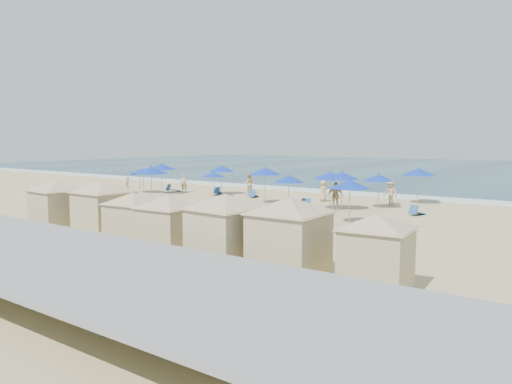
# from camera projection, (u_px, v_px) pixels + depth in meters

# --- Properties ---
(ground) EXTENTS (160.00, 160.00, 0.00)m
(ground) POSITION_uv_depth(u_px,v_px,m) (230.00, 215.00, 30.26)
(ground) COLOR tan
(ground) RESTS_ON ground
(ocean) EXTENTS (160.00, 80.00, 0.06)m
(ocean) POSITION_uv_depth(u_px,v_px,m) (463.00, 170.00, 74.36)
(ocean) COLOR #0D2F4A
(ocean) RESTS_ON ground
(surf_line) EXTENTS (160.00, 2.50, 0.08)m
(surf_line) POSITION_uv_depth(u_px,v_px,m) (345.00, 192.00, 42.68)
(surf_line) COLOR white
(surf_line) RESTS_ON ground
(seawall) EXTENTS (160.00, 6.10, 1.22)m
(seawall) POSITION_uv_depth(u_px,v_px,m) (11.00, 240.00, 19.37)
(seawall) COLOR gray
(seawall) RESTS_ON ground
(trash_bin) EXTENTS (0.91, 0.91, 0.86)m
(trash_bin) POSITION_uv_depth(u_px,v_px,m) (188.00, 218.00, 26.38)
(trash_bin) COLOR black
(trash_bin) RESTS_ON ground
(cabana_0) EXTENTS (4.53, 4.53, 2.85)m
(cabana_0) POSITION_uv_depth(u_px,v_px,m) (58.00, 199.00, 24.34)
(cabana_0) COLOR tan
(cabana_0) RESTS_ON ground
(cabana_1) EXTENTS (4.67, 4.67, 2.93)m
(cabana_1) POSITION_uv_depth(u_px,v_px,m) (103.00, 202.00, 22.97)
(cabana_1) COLOR tan
(cabana_1) RESTS_ON ground
(cabana_2) EXTENTS (4.08, 4.08, 2.57)m
(cabana_2) POSITION_uv_depth(u_px,v_px,m) (134.00, 213.00, 20.95)
(cabana_2) COLOR tan
(cabana_2) RESTS_ON ground
(cabana_3) EXTENTS (4.15, 4.15, 2.61)m
(cabana_3) POSITION_uv_depth(u_px,v_px,m) (168.00, 218.00, 19.53)
(cabana_3) COLOR tan
(cabana_3) RESTS_ON ground
(cabana_4) EXTENTS (4.63, 4.63, 2.92)m
(cabana_4) POSITION_uv_depth(u_px,v_px,m) (226.00, 222.00, 17.54)
(cabana_4) COLOR tan
(cabana_4) RESTS_ON ground
(cabana_5) EXTENTS (4.71, 4.71, 2.95)m
(cabana_5) POSITION_uv_depth(u_px,v_px,m) (289.00, 227.00, 16.29)
(cabana_5) COLOR tan
(cabana_5) RESTS_ON ground
(cabana_6) EXTENTS (4.11, 4.11, 2.59)m
(cabana_6) POSITION_uv_depth(u_px,v_px,m) (377.00, 242.00, 14.91)
(cabana_6) COLOR tan
(cabana_6) RESTS_ON ground
(umbrella_0) EXTENTS (1.82, 1.82, 2.07)m
(umbrella_0) POSITION_uv_depth(u_px,v_px,m) (139.00, 172.00, 42.85)
(umbrella_0) COLOR #A5A8AD
(umbrella_0) RESTS_ON ground
(umbrella_1) EXTENTS (2.33, 2.33, 2.66)m
(umbrella_1) POSITION_uv_depth(u_px,v_px,m) (161.00, 167.00, 41.64)
(umbrella_1) COLOR #A5A8AD
(umbrella_1) RESTS_ON ground
(umbrella_2) EXTENTS (1.80, 1.80, 2.05)m
(umbrella_2) POSITION_uv_depth(u_px,v_px,m) (213.00, 174.00, 39.91)
(umbrella_2) COLOR #A5A8AD
(umbrella_2) RESTS_ON ground
(umbrella_3) EXTENTS (2.41, 2.41, 2.74)m
(umbrella_3) POSITION_uv_depth(u_px,v_px,m) (151.00, 170.00, 35.51)
(umbrella_3) COLOR #A5A8AD
(umbrella_3) RESTS_ON ground
(umbrella_4) EXTENTS (2.17, 2.17, 2.47)m
(umbrella_4) POSITION_uv_depth(u_px,v_px,m) (222.00, 169.00, 41.38)
(umbrella_4) COLOR #A5A8AD
(umbrella_4) RESTS_ON ground
(umbrella_5) EXTENTS (2.35, 2.35, 2.68)m
(umbrella_5) POSITION_uv_depth(u_px,v_px,m) (265.00, 171.00, 35.35)
(umbrella_5) COLOR #A5A8AD
(umbrella_5) RESTS_ON ground
(umbrella_6) EXTENTS (2.04, 2.04, 2.32)m
(umbrella_6) POSITION_uv_depth(u_px,v_px,m) (289.00, 179.00, 32.25)
(umbrella_6) COLOR #A5A8AD
(umbrella_6) RESTS_ON ground
(umbrella_7) EXTENTS (2.27, 2.27, 2.59)m
(umbrella_7) POSITION_uv_depth(u_px,v_px,m) (342.00, 175.00, 32.12)
(umbrella_7) COLOR #A5A8AD
(umbrella_7) RESTS_ON ground
(umbrella_8) EXTENTS (2.26, 2.26, 2.57)m
(umbrella_8) POSITION_uv_depth(u_px,v_px,m) (330.00, 175.00, 32.31)
(umbrella_8) COLOR #A5A8AD
(umbrella_8) RESTS_ON ground
(umbrella_9) EXTENTS (2.31, 2.31, 2.63)m
(umbrella_9) POSITION_uv_depth(u_px,v_px,m) (418.00, 172.00, 35.15)
(umbrella_9) COLOR #A5A8AD
(umbrella_9) RESTS_ON ground
(umbrella_10) EXTENTS (2.06, 2.06, 2.34)m
(umbrella_10) POSITION_uv_depth(u_px,v_px,m) (379.00, 178.00, 33.04)
(umbrella_10) COLOR #A5A8AD
(umbrella_10) RESTS_ON ground
(umbrella_11) EXTENTS (2.19, 2.19, 2.49)m
(umbrella_11) POSITION_uv_depth(u_px,v_px,m) (350.00, 184.00, 26.81)
(umbrella_11) COLOR #A5A8AD
(umbrella_11) RESTS_ON ground
(umbrella_12) EXTENTS (1.91, 1.91, 2.18)m
(umbrella_12) POSITION_uv_depth(u_px,v_px,m) (143.00, 171.00, 42.31)
(umbrella_12) COLOR #A5A8AD
(umbrella_12) RESTS_ON ground
(beach_chair_0) EXTENTS (0.98, 1.38, 0.70)m
(beach_chair_0) POSITION_uv_depth(u_px,v_px,m) (172.00, 189.00, 43.54)
(beach_chair_0) COLOR #254D88
(beach_chair_0) RESTS_ON ground
(beach_chair_1) EXTENTS (0.94, 1.24, 0.62)m
(beach_chair_1) POSITION_uv_depth(u_px,v_px,m) (218.00, 192.00, 41.71)
(beach_chair_1) COLOR #254D88
(beach_chair_1) RESTS_ON ground
(beach_chair_2) EXTENTS (0.86, 1.29, 0.65)m
(beach_chair_2) POSITION_uv_depth(u_px,v_px,m) (253.00, 195.00, 39.20)
(beach_chair_2) COLOR #254D88
(beach_chair_2) RESTS_ON ground
(beach_chair_3) EXTENTS (0.94, 1.25, 0.63)m
(beach_chair_3) POSITION_uv_depth(u_px,v_px,m) (234.00, 207.00, 32.37)
(beach_chair_3) COLOR #254D88
(beach_chair_3) RESTS_ON ground
(beach_chair_4) EXTENTS (0.79, 1.45, 0.76)m
(beach_chair_4) POSITION_uv_depth(u_px,v_px,m) (308.00, 205.00, 32.55)
(beach_chair_4) COLOR #254D88
(beach_chair_4) RESTS_ON ground
(beach_chair_5) EXTENTS (0.79, 1.28, 0.65)m
(beach_chair_5) POSITION_uv_depth(u_px,v_px,m) (416.00, 212.00, 29.99)
(beach_chair_5) COLOR #254D88
(beach_chair_5) RESTS_ON ground
(beachgoer_0) EXTENTS (0.62, 0.70, 1.60)m
(beachgoer_0) POSITION_uv_depth(u_px,v_px,m) (127.00, 186.00, 40.02)
(beachgoer_0) COLOR tan
(beachgoer_0) RESTS_ON ground
(beachgoer_1) EXTENTS (1.06, 1.04, 1.72)m
(beachgoer_1) POSITION_uv_depth(u_px,v_px,m) (249.00, 184.00, 41.95)
(beachgoer_1) COLOR tan
(beachgoer_1) RESTS_ON ground
(beachgoer_2) EXTENTS (1.13, 0.92, 1.80)m
(beachgoer_2) POSITION_uv_depth(u_px,v_px,m) (335.00, 196.00, 32.42)
(beachgoer_2) COLOR tan
(beachgoer_2) RESTS_ON ground
(beachgoer_3) EXTENTS (1.29, 0.98, 1.77)m
(beachgoer_3) POSITION_uv_depth(u_px,v_px,m) (390.00, 192.00, 34.69)
(beachgoer_3) COLOR tan
(beachgoer_3) RESTS_ON ground
(beachgoer_4) EXTENTS (0.90, 0.91, 1.59)m
(beachgoer_4) POSITION_uv_depth(u_px,v_px,m) (323.00, 191.00, 36.75)
(beachgoer_4) COLOR tan
(beachgoer_4) RESTS_ON ground
(beachgoer_5) EXTENTS (0.66, 0.68, 1.57)m
(beachgoer_5) POSITION_uv_depth(u_px,v_px,m) (184.00, 183.00, 43.25)
(beachgoer_5) COLOR tan
(beachgoer_5) RESTS_ON ground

